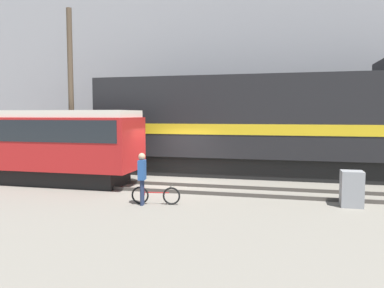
# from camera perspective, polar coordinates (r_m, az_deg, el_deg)

# --- Properties ---
(ground_plane) EXTENTS (120.00, 120.00, 0.00)m
(ground_plane) POSITION_cam_1_polar(r_m,az_deg,el_deg) (16.49, -2.83, -6.19)
(ground_plane) COLOR slate
(track_near) EXTENTS (60.00, 1.50, 0.14)m
(track_near) POSITION_cam_1_polar(r_m,az_deg,el_deg) (15.54, -3.91, -6.60)
(track_near) COLOR #47423D
(track_near) RESTS_ON ground
(track_far) EXTENTS (60.00, 1.50, 0.14)m
(track_far) POSITION_cam_1_polar(r_m,az_deg,el_deg) (19.59, -0.07, -4.26)
(track_far) COLOR #47423D
(track_far) RESTS_ON ground
(building_backdrop) EXTENTS (48.25, 6.00, 14.04)m
(building_backdrop) POSITION_cam_1_polar(r_m,az_deg,el_deg) (26.09, 3.52, 13.24)
(building_backdrop) COLOR #99999E
(building_backdrop) RESTS_ON ground
(freight_locomotive) EXTENTS (16.60, 3.04, 5.51)m
(freight_locomotive) POSITION_cam_1_polar(r_m,az_deg,el_deg) (18.82, 10.75, 2.98)
(freight_locomotive) COLOR black
(freight_locomotive) RESTS_ON ground
(streetcar) EXTENTS (10.56, 2.54, 3.24)m
(streetcar) POSITION_cam_1_polar(r_m,az_deg,el_deg) (18.45, -24.03, 0.37)
(streetcar) COLOR black
(streetcar) RESTS_ON ground
(bicycle) EXTENTS (1.69, 0.44, 0.67)m
(bicycle) POSITION_cam_1_polar(r_m,az_deg,el_deg) (12.94, -5.55, -7.81)
(bicycle) COLOR black
(bicycle) RESTS_ON ground
(person) EXTENTS (0.27, 0.39, 1.78)m
(person) POSITION_cam_1_polar(r_m,az_deg,el_deg) (12.74, -7.63, -4.45)
(person) COLOR #232D4C
(person) RESTS_ON ground
(utility_pole_left) EXTENTS (0.26, 0.26, 8.23)m
(utility_pole_left) POSITION_cam_1_polar(r_m,az_deg,el_deg) (19.60, -17.97, 7.39)
(utility_pole_left) COLOR #4C3D2D
(utility_pole_left) RESTS_ON ground
(signal_box) EXTENTS (0.70, 0.60, 1.20)m
(signal_box) POSITION_cam_1_polar(r_m,az_deg,el_deg) (13.59, 23.16, -6.30)
(signal_box) COLOR gray
(signal_box) RESTS_ON ground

